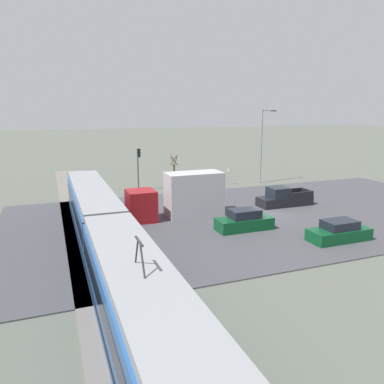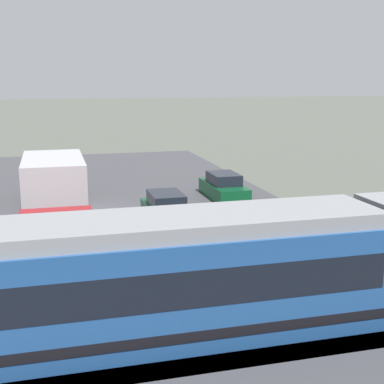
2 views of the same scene
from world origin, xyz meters
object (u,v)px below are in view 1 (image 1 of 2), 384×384
at_px(street_tree, 174,173).
at_px(no_parking_sign, 228,174).
at_px(traffic_light_pole, 138,164).
at_px(light_rail_tram, 109,243).
at_px(sedan_car_0, 339,232).
at_px(street_lamp_near_crossing, 263,142).
at_px(sedan_car_1, 244,221).
at_px(box_truck, 182,197).
at_px(pickup_truck, 284,198).

relative_size(street_tree, no_parking_sign, 1.92).
relative_size(traffic_light_pole, street_tree, 1.21).
bearing_deg(no_parking_sign, light_rail_tram, 139.42).
distance_m(sedan_car_0, traffic_light_pole, 23.75).
bearing_deg(no_parking_sign, street_lamp_near_crossing, -99.42).
bearing_deg(sedan_car_1, light_rail_tram, 109.41).
bearing_deg(light_rail_tram, no_parking_sign, -40.58).
xyz_separation_m(light_rail_tram, no_parking_sign, (20.72, -17.75, -0.43)).
bearing_deg(light_rail_tram, street_lamp_near_crossing, -47.87).
xyz_separation_m(box_truck, street_lamp_near_crossing, (11.07, -14.56, 3.39)).
bearing_deg(sedan_car_0, pickup_truck, 168.15).
bearing_deg(sedan_car_0, sedan_car_1, -131.88).
relative_size(light_rail_tram, pickup_truck, 5.97).
xyz_separation_m(box_truck, sedan_car_1, (-5.11, -3.31, -1.09)).
height_order(pickup_truck, street_lamp_near_crossing, street_lamp_near_crossing).
bearing_deg(light_rail_tram, sedan_car_1, -70.59).
height_order(sedan_car_0, no_parking_sign, no_parking_sign).
bearing_deg(street_lamp_near_crossing, sedan_car_1, 145.16).
relative_size(pickup_truck, street_lamp_near_crossing, 0.58).
distance_m(pickup_truck, no_parking_sign, 11.71).
relative_size(pickup_truck, no_parking_sign, 2.57).
relative_size(light_rail_tram, street_lamp_near_crossing, 3.47).
height_order(pickup_truck, traffic_light_pole, traffic_light_pole).
distance_m(box_truck, pickup_truck, 10.48).
bearing_deg(pickup_truck, box_truck, 90.53).
relative_size(pickup_truck, traffic_light_pole, 1.11).
height_order(light_rail_tram, no_parking_sign, light_rail_tram).
bearing_deg(no_parking_sign, sedan_car_0, 175.14).
bearing_deg(traffic_light_pole, street_lamp_near_crossing, -93.53).
bearing_deg(street_lamp_near_crossing, box_truck, 127.23).
bearing_deg(pickup_truck, light_rail_tram, 116.67).
distance_m(sedan_car_0, no_parking_sign, 21.53).
height_order(box_truck, street_tree, street_tree).
xyz_separation_m(sedan_car_1, no_parking_sign, (16.90, -6.90, 0.54)).
relative_size(light_rail_tram, box_truck, 3.86).
height_order(pickup_truck, sedan_car_1, pickup_truck).
bearing_deg(street_tree, pickup_truck, -149.38).
distance_m(box_truck, sedan_car_0, 12.84).
xyz_separation_m(pickup_truck, street_tree, (12.04, 7.13, 1.04)).
xyz_separation_m(light_rail_tram, box_truck, (8.93, -7.54, 0.12)).
bearing_deg(light_rail_tram, traffic_light_pole, -17.41).
bearing_deg(sedan_car_1, no_parking_sign, -22.21).
distance_m(sedan_car_0, street_lamp_near_crossing, 22.10).
distance_m(light_rail_tram, sedan_car_0, 15.98).
bearing_deg(light_rail_tram, box_truck, -40.19).
xyz_separation_m(sedan_car_0, sedan_car_1, (4.55, 5.08, 0.06)).
height_order(light_rail_tram, street_tree, light_rail_tram).
distance_m(light_rail_tram, street_lamp_near_crossing, 30.02).
xyz_separation_m(light_rail_tram, traffic_light_pole, (20.96, -6.57, 1.44)).
bearing_deg(box_truck, pickup_truck, -89.47).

